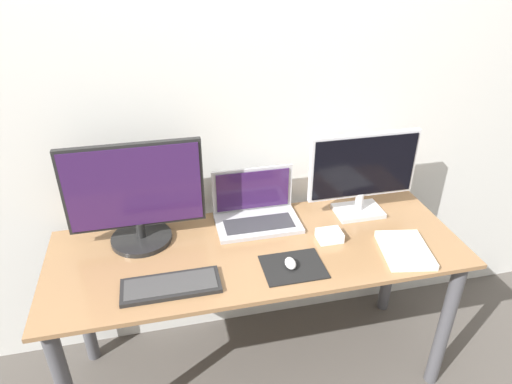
{
  "coord_description": "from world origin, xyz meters",
  "views": [
    {
      "loc": [
        -0.34,
        -1.13,
        1.79
      ],
      "look_at": [
        0.01,
        0.39,
        0.91
      ],
      "focal_mm": 32.0,
      "sensor_mm": 36.0,
      "label": 1
    }
  ],
  "objects_px": {
    "laptop": "(256,209)",
    "keyboard": "(171,286)",
    "monitor_right": "(363,172)",
    "monitor_left": "(136,196)",
    "power_brick": "(329,236)",
    "book": "(405,250)",
    "mouse": "(290,263)"
  },
  "relations": [
    {
      "from": "keyboard",
      "to": "book",
      "type": "height_order",
      "value": "book"
    },
    {
      "from": "monitor_right",
      "to": "mouse",
      "type": "xyz_separation_m",
      "value": [
        -0.41,
        -0.31,
        -0.18
      ]
    },
    {
      "from": "keyboard",
      "to": "monitor_right",
      "type": "bearing_deg",
      "value": 20.56
    },
    {
      "from": "monitor_left",
      "to": "keyboard",
      "type": "height_order",
      "value": "monitor_left"
    },
    {
      "from": "monitor_left",
      "to": "book",
      "type": "xyz_separation_m",
      "value": [
        1.0,
        -0.32,
        -0.19
      ]
    },
    {
      "from": "book",
      "to": "keyboard",
      "type": "bearing_deg",
      "value": -179.81
    },
    {
      "from": "monitor_left",
      "to": "book",
      "type": "relative_size",
      "value": 2.0
    },
    {
      "from": "monitor_left",
      "to": "monitor_right",
      "type": "height_order",
      "value": "monitor_left"
    },
    {
      "from": "monitor_left",
      "to": "keyboard",
      "type": "xyz_separation_m",
      "value": [
        0.1,
        -0.32,
        -0.2
      ]
    },
    {
      "from": "monitor_left",
      "to": "power_brick",
      "type": "xyz_separation_m",
      "value": [
        0.75,
        -0.17,
        -0.19
      ]
    },
    {
      "from": "mouse",
      "to": "book",
      "type": "bearing_deg",
      "value": -1.14
    },
    {
      "from": "monitor_left",
      "to": "power_brick",
      "type": "bearing_deg",
      "value": -12.66
    },
    {
      "from": "monitor_right",
      "to": "mouse",
      "type": "distance_m",
      "value": 0.54
    },
    {
      "from": "keyboard",
      "to": "book",
      "type": "distance_m",
      "value": 0.91
    },
    {
      "from": "monitor_right",
      "to": "book",
      "type": "relative_size",
      "value": 1.8
    },
    {
      "from": "monitor_right",
      "to": "keyboard",
      "type": "relative_size",
      "value": 1.37
    },
    {
      "from": "monitor_left",
      "to": "power_brick",
      "type": "height_order",
      "value": "monitor_left"
    },
    {
      "from": "laptop",
      "to": "mouse",
      "type": "xyz_separation_m",
      "value": [
        0.05,
        -0.35,
        -0.03
      ]
    },
    {
      "from": "monitor_left",
      "to": "laptop",
      "type": "distance_m",
      "value": 0.51
    },
    {
      "from": "laptop",
      "to": "keyboard",
      "type": "xyz_separation_m",
      "value": [
        -0.39,
        -0.36,
        -0.05
      ]
    },
    {
      "from": "mouse",
      "to": "book",
      "type": "relative_size",
      "value": 0.24
    },
    {
      "from": "keyboard",
      "to": "power_brick",
      "type": "distance_m",
      "value": 0.67
    },
    {
      "from": "laptop",
      "to": "power_brick",
      "type": "bearing_deg",
      "value": -38.77
    },
    {
      "from": "monitor_right",
      "to": "power_brick",
      "type": "relative_size",
      "value": 4.85
    },
    {
      "from": "laptop",
      "to": "mouse",
      "type": "relative_size",
      "value": 5.49
    },
    {
      "from": "laptop",
      "to": "monitor_right",
      "type": "bearing_deg",
      "value": -5.14
    },
    {
      "from": "laptop",
      "to": "keyboard",
      "type": "relative_size",
      "value": 1.02
    },
    {
      "from": "book",
      "to": "laptop",
      "type": "bearing_deg",
      "value": 145.44
    },
    {
      "from": "power_brick",
      "to": "book",
      "type": "bearing_deg",
      "value": -29.82
    },
    {
      "from": "laptop",
      "to": "book",
      "type": "height_order",
      "value": "laptop"
    },
    {
      "from": "laptop",
      "to": "keyboard",
      "type": "distance_m",
      "value": 0.53
    },
    {
      "from": "keyboard",
      "to": "power_brick",
      "type": "relative_size",
      "value": 3.55
    }
  ]
}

